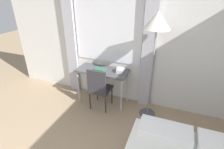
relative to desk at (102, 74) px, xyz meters
name	(u,v)px	position (x,y,z in m)	size (l,w,h in m)	color
wall_back_with_window	(128,39)	(0.42, 0.31, 0.67)	(5.68, 0.13, 2.70)	silver
desk	(102,74)	(0.00, 0.00, 0.00)	(1.03, 0.45, 0.76)	#4C4C51
desk_chair	(99,87)	(0.03, -0.24, -0.18)	(0.40, 0.40, 0.90)	#333338
standing_lamp	(157,28)	(0.99, -0.08, 1.01)	(0.42, 0.42, 1.94)	#4C4C51
telephone	(120,70)	(0.37, 0.03, 0.13)	(0.15, 0.18, 0.10)	silver
book	(100,69)	(-0.05, 0.00, 0.10)	(0.25, 0.18, 0.02)	#33664C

